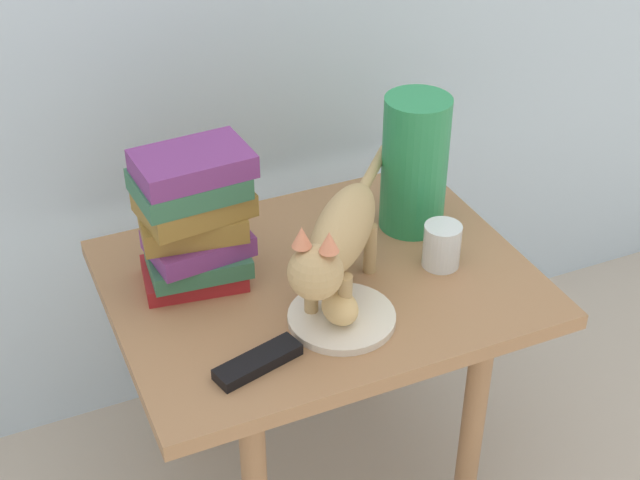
{
  "coord_description": "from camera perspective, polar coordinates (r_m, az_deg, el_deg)",
  "views": [
    {
      "loc": [
        -0.54,
        -1.22,
        1.52
      ],
      "look_at": [
        0.0,
        0.0,
        0.61
      ],
      "focal_mm": 50.79,
      "sensor_mm": 36.0,
      "label": 1
    }
  ],
  "objects": [
    {
      "name": "cat",
      "position": [
        1.52,
        1.14,
        0.07
      ],
      "size": [
        0.34,
        0.38,
        0.23
      ],
      "color": "tan",
      "rests_on": "side_table"
    },
    {
      "name": "bread_roll",
      "position": [
        1.52,
        1.26,
        -4.27
      ],
      "size": [
        0.07,
        0.08,
        0.05
      ],
      "primitive_type": "ellipsoid",
      "rotation": [
        0.0,
        0.0,
        1.48
      ],
      "color": "#E0BC7A",
      "rests_on": "plate"
    },
    {
      "name": "book_stack",
      "position": [
        1.58,
        -7.95,
        1.37
      ],
      "size": [
        0.21,
        0.15,
        0.27
      ],
      "color": "maroon",
      "rests_on": "side_table"
    },
    {
      "name": "candle_jar",
      "position": [
        1.68,
        7.67,
        -0.48
      ],
      "size": [
        0.07,
        0.07,
        0.08
      ],
      "color": "silver",
      "rests_on": "side_table"
    },
    {
      "name": "ground_plane",
      "position": [
        2.02,
        0.0,
        -14.58
      ],
      "size": [
        6.0,
        6.0,
        0.0
      ],
      "primitive_type": "plane",
      "color": "#B2A899"
    },
    {
      "name": "side_table",
      "position": [
        1.7,
        0.0,
        -4.34
      ],
      "size": [
        0.76,
        0.58,
        0.53
      ],
      "color": "#9E724C",
      "rests_on": "ground"
    },
    {
      "name": "plate",
      "position": [
        1.55,
        1.37,
        -4.92
      ],
      "size": [
        0.19,
        0.19,
        0.01
      ],
      "primitive_type": "cylinder",
      "color": "silver",
      "rests_on": "side_table"
    },
    {
      "name": "green_vase",
      "position": [
        1.74,
        5.97,
        4.78
      ],
      "size": [
        0.13,
        0.13,
        0.27
      ],
      "primitive_type": "cylinder",
      "color": "#288C51",
      "rests_on": "side_table"
    },
    {
      "name": "tv_remote",
      "position": [
        1.46,
        -3.93,
        -7.67
      ],
      "size": [
        0.16,
        0.08,
        0.02
      ],
      "primitive_type": "cube",
      "rotation": [
        0.0,
        0.0,
        0.26
      ],
      "color": "black",
      "rests_on": "side_table"
    }
  ]
}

